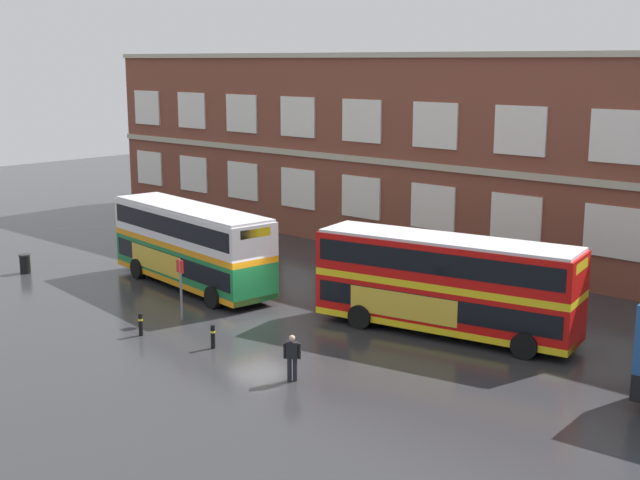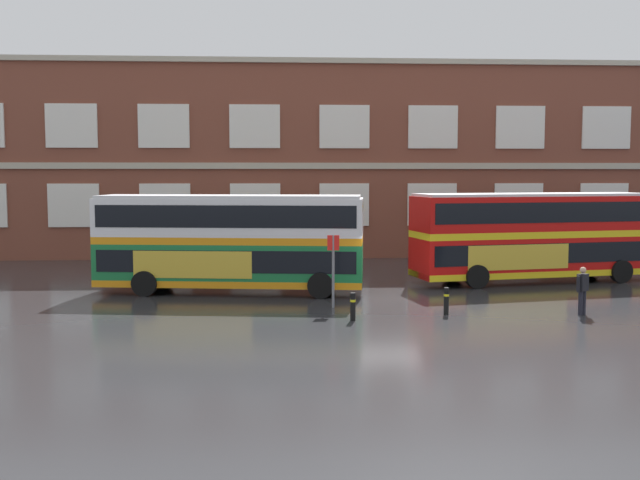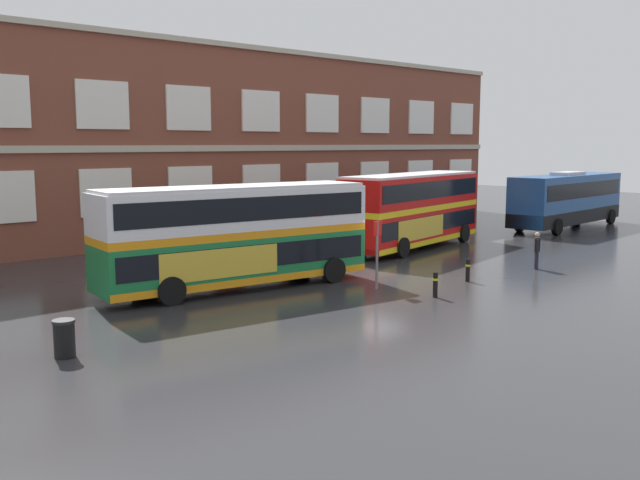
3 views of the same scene
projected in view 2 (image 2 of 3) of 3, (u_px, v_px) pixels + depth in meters
name	position (u px, v px, depth m)	size (l,w,h in m)	color
ground_plane	(383.00, 289.00, 32.37)	(120.00, 120.00, 0.00)	#2B2B2D
brick_terminal_building	(339.00, 163.00, 47.74)	(56.96, 8.19, 11.59)	brown
double_decker_near	(231.00, 241.00, 31.36)	(11.24, 3.99, 4.07)	#197038
double_decker_middle	(532.00, 235.00, 34.45)	(11.29, 4.57, 4.07)	red
waiting_passenger	(582.00, 289.00, 26.43)	(0.57, 0.46, 1.70)	black
bus_stand_flag	(333.00, 264.00, 27.80)	(0.44, 0.10, 2.70)	slate
safety_bollard_west	(446.00, 300.00, 26.59)	(0.19, 0.19, 0.95)	black
safety_bollard_east	(353.00, 306.00, 25.42)	(0.19, 0.19, 0.95)	black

